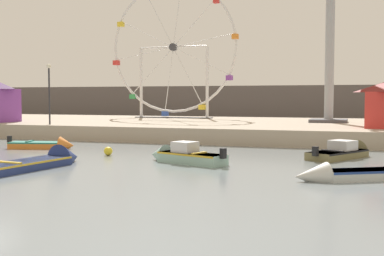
{
  "coord_description": "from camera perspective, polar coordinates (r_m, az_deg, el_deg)",
  "views": [
    {
      "loc": [
        13.39,
        -15.02,
        2.96
      ],
      "look_at": [
        5.3,
        9.24,
        1.38
      ],
      "focal_mm": 46.62,
      "sensor_mm": 36.0,
      "label": 1
    }
  ],
  "objects": [
    {
      "name": "motorboat_orange_hull",
      "position": [
        29.89,
        -16.3,
        -1.87
      ],
      "size": [
        3.95,
        1.9,
        1.03
      ],
      "rotation": [
        0.0,
        0.0,
        0.24
      ],
      "color": "orange",
      "rests_on": "ground_plane"
    },
    {
      "name": "promenade_lamp_near",
      "position": [
        36.78,
        -16.03,
        4.71
      ],
      "size": [
        0.32,
        0.32,
        4.3
      ],
      "color": "#2D2D33",
      "rests_on": "quay_promenade"
    },
    {
      "name": "ferris_wheel_white_frame",
      "position": [
        46.95,
        -2.15,
        8.97
      ],
      "size": [
        12.37,
        1.2,
        12.71
      ],
      "color": "silver",
      "rests_on": "quay_promenade"
    },
    {
      "name": "motorboat_seafoam",
      "position": [
        22.59,
        -1.21,
        -3.17
      ],
      "size": [
        4.26,
        2.52,
        1.24
      ],
      "rotation": [
        0.0,
        0.0,
        2.76
      ],
      "color": "#93BCAD",
      "rests_on": "ground_plane"
    },
    {
      "name": "quay_promenade",
      "position": [
        40.99,
        -0.66,
        0.12
      ],
      "size": [
        110.0,
        18.7,
        1.02
      ],
      "primitive_type": "cube",
      "color": "tan",
      "rests_on": "ground_plane"
    },
    {
      "name": "motorboat_navy_blue",
      "position": [
        22.24,
        -16.71,
        -3.73
      ],
      "size": [
        2.14,
        6.14,
        1.35
      ],
      "rotation": [
        0.0,
        0.0,
        1.44
      ],
      "color": "navy",
      "rests_on": "ground_plane"
    },
    {
      "name": "mooring_buoy_orange",
      "position": [
        25.68,
        -9.57,
        -2.63
      ],
      "size": [
        0.44,
        0.44,
        0.44
      ],
      "primitive_type": "sphere",
      "color": "yellow",
      "rests_on": "ground_plane"
    },
    {
      "name": "distant_town_skyline",
      "position": [
        64.02,
        6.38,
        2.84
      ],
      "size": [
        140.0,
        3.0,
        4.4
      ],
      "primitive_type": "cube",
      "color": "#564C47",
      "rests_on": "ground_plane"
    },
    {
      "name": "motorboat_pale_grey",
      "position": [
        18.89,
        18.46,
        -5.03
      ],
      "size": [
        5.43,
        3.69,
        1.0
      ],
      "rotation": [
        0.0,
        0.0,
        3.66
      ],
      "color": "silver",
      "rests_on": "ground_plane"
    },
    {
      "name": "motorboat_olive_wood",
      "position": [
        25.77,
        17.31,
        -2.63
      ],
      "size": [
        3.35,
        4.55,
        1.3
      ],
      "rotation": [
        0.0,
        0.0,
        1.05
      ],
      "color": "olive",
      "rests_on": "ground_plane"
    },
    {
      "name": "drop_tower_steel_tower",
      "position": [
        40.41,
        15.53,
        11.66
      ],
      "size": [
        2.8,
        2.8,
        16.12
      ],
      "color": "#999EA3",
      "rests_on": "quay_promenade"
    }
  ]
}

